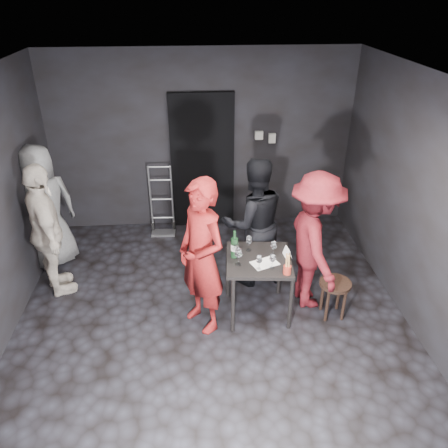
{
  "coord_description": "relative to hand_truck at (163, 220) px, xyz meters",
  "views": [
    {
      "loc": [
        -0.19,
        -3.81,
        3.46
      ],
      "look_at": [
        0.15,
        0.25,
        1.19
      ],
      "focal_mm": 35.0,
      "sensor_mm": 36.0,
      "label": 1
    }
  ],
  "objects": [
    {
      "name": "doorway",
      "position": [
        0.65,
        0.21,
        0.85
      ],
      "size": [
        0.95,
        0.1,
        2.1
      ],
      "primitive_type": "cube",
      "color": "black",
      "rests_on": "ground"
    },
    {
      "name": "wine_glass_b",
      "position": [
        0.92,
        -1.97,
        0.65
      ],
      "size": [
        0.08,
        0.08,
        0.21
      ],
      "primitive_type": null,
      "rotation": [
        0.0,
        0.0,
        0.04
      ],
      "color": "white",
      "rests_on": "tasting_table"
    },
    {
      "name": "tasting_mat",
      "position": [
        1.23,
        -2.11,
        0.55
      ],
      "size": [
        0.33,
        0.28,
        0.0
      ],
      "primitive_type": "cube",
      "rotation": [
        0.0,
        0.0,
        0.38
      ],
      "color": "white",
      "rests_on": "tasting_table"
    },
    {
      "name": "ceiling",
      "position": [
        0.65,
        -2.23,
        2.5
      ],
      "size": [
        4.5,
        5.0,
        0.02
      ],
      "primitive_type": "cube",
      "color": "silver",
      "rests_on": "ground"
    },
    {
      "name": "wall_right",
      "position": [
        2.9,
        -2.23,
        1.15
      ],
      "size": [
        0.04,
        5.0,
        2.7
      ],
      "primitive_type": "cube",
      "color": "black",
      "rests_on": "ground"
    },
    {
      "name": "bystander_cream",
      "position": [
        -1.27,
        -1.39,
        0.77
      ],
      "size": [
        0.99,
        1.26,
        1.94
      ],
      "primitive_type": "imported",
      "rotation": [
        0.0,
        0.0,
        2.03
      ],
      "color": "beige",
      "rests_on": "floor"
    },
    {
      "name": "floor",
      "position": [
        0.65,
        -2.23,
        -0.2
      ],
      "size": [
        4.5,
        5.0,
        0.02
      ],
      "primitive_type": "cube",
      "color": "black",
      "rests_on": "ground"
    },
    {
      "name": "wallbox_upper",
      "position": [
        1.5,
        0.22,
        1.25
      ],
      "size": [
        0.12,
        0.06,
        0.12
      ],
      "primitive_type": "cube",
      "color": "#B7B7B2",
      "rests_on": "wall_back"
    },
    {
      "name": "wine_glass_c",
      "position": [
        1.09,
        -1.83,
        0.65
      ],
      "size": [
        0.1,
        0.1,
        0.2
      ],
      "primitive_type": null,
      "rotation": [
        0.0,
        0.0,
        -0.36
      ],
      "color": "white",
      "rests_on": "tasting_table"
    },
    {
      "name": "wine_glass_a",
      "position": [
        0.94,
        -2.11,
        0.66
      ],
      "size": [
        0.09,
        0.09,
        0.22
      ],
      "primitive_type": null,
      "rotation": [
        0.0,
        0.0,
        0.09
      ],
      "color": "white",
      "rests_on": "tasting_table"
    },
    {
      "name": "bystander_grey",
      "position": [
        -1.47,
        -0.73,
        0.76
      ],
      "size": [
        1.06,
        0.99,
        1.93
      ],
      "primitive_type": "imported",
      "rotation": [
        0.0,
        0.0,
        3.81
      ],
      "color": "slate",
      "rests_on": "floor"
    },
    {
      "name": "reserved_card",
      "position": [
        1.49,
        -1.99,
        0.6
      ],
      "size": [
        0.1,
        0.14,
        0.1
      ],
      "primitive_type": null,
      "rotation": [
        0.0,
        0.0,
        0.11
      ],
      "color": "white",
      "rests_on": "tasting_table"
    },
    {
      "name": "wine_glass_f",
      "position": [
        1.35,
        -1.96,
        0.64
      ],
      "size": [
        0.09,
        0.09,
        0.19
      ],
      "primitive_type": null,
      "rotation": [
        0.0,
        0.0,
        0.18
      ],
      "color": "white",
      "rests_on": "tasting_table"
    },
    {
      "name": "wine_bottle",
      "position": [
        0.91,
        -1.95,
        0.67
      ],
      "size": [
        0.08,
        0.08,
        0.33
      ],
      "rotation": [
        0.0,
        0.0,
        -0.36
      ],
      "color": "black",
      "rests_on": "tasting_table"
    },
    {
      "name": "stool",
      "position": [
        2.05,
        -2.15,
        0.17
      ],
      "size": [
        0.36,
        0.36,
        0.47
      ],
      "rotation": [
        0.0,
        0.0,
        0.13
      ],
      "color": "black",
      "rests_on": "floor"
    },
    {
      "name": "woman_black",
      "position": [
        1.21,
        -1.35,
        0.74
      ],
      "size": [
        0.99,
        0.65,
        1.89
      ],
      "primitive_type": "imported",
      "rotation": [
        0.0,
        0.0,
        3.31
      ],
      "color": "black",
      "rests_on": "floor"
    },
    {
      "name": "wallbox_lower",
      "position": [
        1.7,
        0.22,
        1.2
      ],
      "size": [
        0.1,
        0.06,
        0.14
      ],
      "primitive_type": "cube",
      "color": "#B7B7B2",
      "rests_on": "wall_back"
    },
    {
      "name": "man_maroon",
      "position": [
        1.84,
        -1.86,
        0.74
      ],
      "size": [
        0.66,
        1.27,
        1.9
      ],
      "primitive_type": "imported",
      "rotation": [
        0.0,
        0.0,
        1.65
      ],
      "color": "maroon",
      "rests_on": "floor"
    },
    {
      "name": "breadstick_cup",
      "position": [
        1.44,
        -2.32,
        0.66
      ],
      "size": [
        0.08,
        0.08,
        0.26
      ],
      "rotation": [
        0.0,
        0.0,
        -0.11
      ],
      "color": "maroon",
      "rests_on": "tasting_table"
    },
    {
      "name": "tasting_table",
      "position": [
        1.18,
        -2.01,
        0.45
      ],
      "size": [
        0.72,
        0.72,
        0.75
      ],
      "rotation": [
        0.0,
        0.0,
        -0.1
      ],
      "color": "black",
      "rests_on": "floor"
    },
    {
      "name": "wine_glass_e",
      "position": [
        1.29,
        -2.2,
        0.64
      ],
      "size": [
        0.09,
        0.09,
        0.18
      ],
      "primitive_type": null,
      "rotation": [
        0.0,
        0.0,
        0.39
      ],
      "color": "white",
      "rests_on": "tasting_table"
    },
    {
      "name": "server_red",
      "position": [
        0.54,
        -2.16,
        0.86
      ],
      "size": [
        0.87,
        0.93,
        2.13
      ],
      "primitive_type": "imported",
      "rotation": [
        0.0,
        0.0,
        -0.94
      ],
      "color": "maroon",
      "rests_on": "floor"
    },
    {
      "name": "wine_glass_d",
      "position": [
        1.15,
        -2.21,
        0.64
      ],
      "size": [
        0.08,
        0.08,
        0.18
      ],
      "primitive_type": null,
      "rotation": [
        0.0,
        0.0,
        -0.19
      ],
      "color": "white",
      "rests_on": "tasting_table"
    },
    {
      "name": "wall_back",
      "position": [
        0.65,
        0.27,
        1.15
      ],
      "size": [
        4.5,
        0.04,
        2.7
      ],
      "primitive_type": "cube",
      "color": "black",
      "rests_on": "ground"
    },
    {
      "name": "hand_truck",
      "position": [
        0.0,
        0.0,
        0.0
      ],
      "size": [
        0.37,
        0.32,
        1.09
      ],
      "rotation": [
        0.0,
        0.0,
        -0.04
      ],
      "color": "#B2B2B7",
      "rests_on": "floor"
    }
  ]
}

